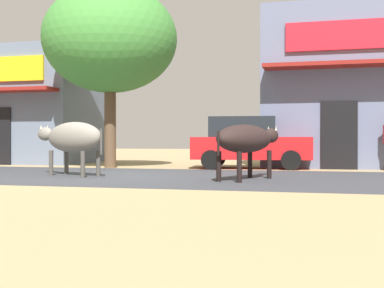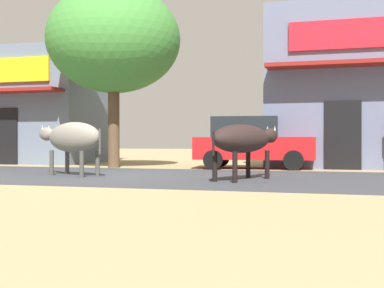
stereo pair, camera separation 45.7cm
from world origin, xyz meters
name	(u,v)px [view 1 (the left image)]	position (x,y,z in m)	size (l,w,h in m)	color
ground	(104,175)	(0.00, 0.00, 0.00)	(80.00, 80.00, 0.00)	tan
asphalt_road	(104,175)	(0.00, 0.00, 0.00)	(72.00, 6.47, 0.00)	#3D4046
storefront_left_cafe	(5,107)	(-7.32, 6.45, 2.25)	(7.55, 5.04, 4.48)	slate
roadside_tree	(110,39)	(-1.36, 3.51, 4.20)	(4.39, 4.39, 5.97)	brown
parked_hatchback_car	(249,142)	(3.10, 4.26, 0.84)	(3.89, 2.24, 1.64)	red
cow_near_brown	(73,138)	(-0.69, -0.37, 0.96)	(2.47, 1.49, 1.36)	gray
cow_far_dark	(246,139)	(3.77, -0.60, 0.92)	(1.43, 2.74, 1.26)	#2E211F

